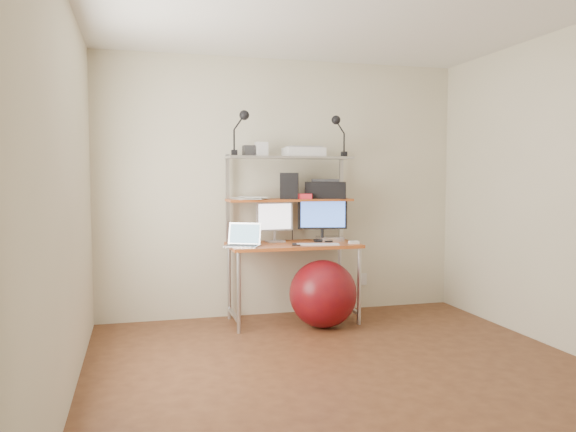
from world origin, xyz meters
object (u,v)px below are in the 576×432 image
at_px(printer, 325,189).
at_px(exercise_ball, 323,294).
at_px(monitor_silver, 275,219).
at_px(monitor_black, 322,217).
at_px(laptop, 244,241).

distance_m(printer, exercise_ball, 1.02).
distance_m(monitor_silver, exercise_ball, 0.85).
distance_m(monitor_silver, monitor_black, 0.46).
distance_m(monitor_silver, printer, 0.57).
height_order(monitor_silver, laptop, monitor_silver).
xyz_separation_m(monitor_silver, laptop, (-0.35, -0.25, -0.17)).
height_order(monitor_silver, monitor_black, monitor_black).
bearing_deg(printer, monitor_black, -117.28).
xyz_separation_m(laptop, printer, (0.84, 0.22, 0.45)).
height_order(monitor_silver, printer, printer).
bearing_deg(laptop, printer, 40.91).
relative_size(laptop, exercise_ball, 0.61).
height_order(laptop, exercise_ball, laptop).
bearing_deg(exercise_ball, monitor_silver, 129.95).
bearing_deg(laptop, monitor_silver, 61.97).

